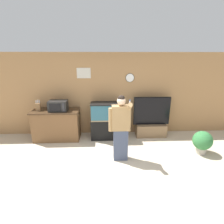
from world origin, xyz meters
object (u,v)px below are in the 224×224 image
microwave (58,106)px  aquarium_on_stand (107,121)px  potted_plant (203,141)px  counter_island (57,125)px  knife_block (38,107)px  person_standing (121,127)px  tv_on_stand (151,125)px

microwave → aquarium_on_stand: (1.42, 0.04, -0.51)m
potted_plant → aquarium_on_stand: bearing=157.3°
counter_island → knife_block: size_ratio=4.29×
person_standing → potted_plant: size_ratio=2.64×
potted_plant → microwave: bearing=165.6°
counter_island → potted_plant: size_ratio=2.26×
knife_block → aquarium_on_stand: size_ratio=0.29×
microwave → potted_plant: bearing=-14.4°
person_standing → potted_plant: bearing=4.9°
microwave → tv_on_stand: tv_on_stand is taller
aquarium_on_stand → tv_on_stand: (1.43, 0.07, -0.20)m
knife_block → potted_plant: bearing=-12.9°
knife_block → person_standing: person_standing is taller
microwave → knife_block: knife_block is taller
aquarium_on_stand → potted_plant: 2.73m
counter_island → person_standing: bearing=-33.6°
knife_block → tv_on_stand: 3.52m
microwave → knife_block: 0.60m
counter_island → aquarium_on_stand: (1.53, 0.01, 0.10)m
aquarium_on_stand → person_standing: person_standing is taller
person_standing → tv_on_stand: bearing=49.8°
knife_block → potted_plant: knife_block is taller
counter_island → potted_plant: 4.17m
tv_on_stand → potted_plant: (1.08, -1.12, -0.03)m
microwave → person_standing: 2.13m
counter_island → tv_on_stand: (2.96, 0.08, -0.09)m
potted_plant → counter_island: bearing=165.5°
tv_on_stand → microwave: bearing=-177.7°
aquarium_on_stand → person_standing: (0.32, -1.24, 0.29)m
microwave → aquarium_on_stand: size_ratio=0.47×
potted_plant → person_standing: bearing=-175.1°
counter_island → tv_on_stand: size_ratio=1.09×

